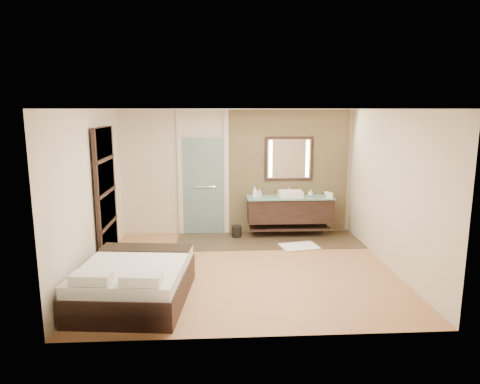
{
  "coord_description": "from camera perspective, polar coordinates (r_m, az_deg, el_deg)",
  "views": [
    {
      "loc": [
        -0.48,
        -6.95,
        2.69
      ],
      "look_at": [
        -0.05,
        0.6,
        1.23
      ],
      "focal_mm": 32.0,
      "sensor_mm": 36.0,
      "label": 1
    }
  ],
  "objects": [
    {
      "name": "bath_mat",
      "position": [
        8.66,
        7.87,
        -7.17
      ],
      "size": [
        0.81,
        0.63,
        0.02
      ],
      "primitive_type": "cube",
      "rotation": [
        0.0,
        0.0,
        0.2
      ],
      "color": "white",
      "rests_on": "floor"
    },
    {
      "name": "soap_bottle_a",
      "position": [
        8.97,
        1.99,
        -0.03
      ],
      "size": [
        0.1,
        0.1,
        0.25
      ],
      "primitive_type": "imported",
      "rotation": [
        0.0,
        0.0,
        -0.08
      ],
      "color": "white",
      "rests_on": "vanity"
    },
    {
      "name": "soap_bottle_b",
      "position": [
        9.06,
        2.61,
        -0.14
      ],
      "size": [
        0.1,
        0.11,
        0.18
      ],
      "primitive_type": "imported",
      "rotation": [
        0.0,
        0.0,
        -0.35
      ],
      "color": "#B2B2B2",
      "rests_on": "vanity"
    },
    {
      "name": "tile_strip",
      "position": [
        9.03,
        3.77,
        -6.41
      ],
      "size": [
        3.8,
        1.3,
        0.01
      ],
      "primitive_type": "cube",
      "color": "#3B2E20",
      "rests_on": "floor"
    },
    {
      "name": "shoji_partition",
      "position": [
        7.94,
        -17.41,
        -0.33
      ],
      "size": [
        0.06,
        1.2,
        2.4
      ],
      "color": "black",
      "rests_on": "floor"
    },
    {
      "name": "cup",
      "position": [
        9.41,
        11.51,
        -0.21
      ],
      "size": [
        0.14,
        0.14,
        0.09
      ],
      "primitive_type": "imported",
      "rotation": [
        0.0,
        0.0,
        0.22
      ],
      "color": "white",
      "rests_on": "vanity"
    },
    {
      "name": "bed",
      "position": [
        6.38,
        -13.89,
        -11.52
      ],
      "size": [
        1.62,
        1.95,
        0.7
      ],
      "rotation": [
        0.0,
        0.0,
        -0.1
      ],
      "color": "black",
      "rests_on": "floor"
    },
    {
      "name": "stone_wall",
      "position": [
        9.39,
        6.45,
        2.64
      ],
      "size": [
        2.6,
        0.08,
        2.7
      ],
      "primitive_type": "cube",
      "color": "tan",
      "rests_on": "floor"
    },
    {
      "name": "frosted_door",
      "position": [
        9.29,
        -4.9,
        1.29
      ],
      "size": [
        1.1,
        0.12,
        2.7
      ],
      "color": "#A2CDC6",
      "rests_on": "floor"
    },
    {
      "name": "waste_bin",
      "position": [
        9.18,
        -0.45,
        -5.29
      ],
      "size": [
        0.22,
        0.22,
        0.26
      ],
      "primitive_type": "cylinder",
      "rotation": [
        0.0,
        0.0,
        0.06
      ],
      "color": "black",
      "rests_on": "floor"
    },
    {
      "name": "vanity",
      "position": [
        9.25,
        6.65,
        -2.34
      ],
      "size": [
        1.85,
        0.55,
        0.88
      ],
      "color": "black",
      "rests_on": "stone_wall"
    },
    {
      "name": "mirror_unit",
      "position": [
        9.3,
        6.54,
        4.42
      ],
      "size": [
        1.06,
        0.04,
        0.96
      ],
      "color": "black",
      "rests_on": "stone_wall"
    },
    {
      "name": "tissue_box",
      "position": [
        9.21,
        11.89,
        -0.43
      ],
      "size": [
        0.16,
        0.16,
        0.1
      ],
      "primitive_type": "cube",
      "rotation": [
        0.0,
        0.0,
        -0.39
      ],
      "color": "white",
      "rests_on": "vanity"
    },
    {
      "name": "floor",
      "position": [
        7.47,
        0.63,
        -10.19
      ],
      "size": [
        5.0,
        5.0,
        0.0
      ],
      "primitive_type": "plane",
      "color": "#A86946",
      "rests_on": "ground"
    },
    {
      "name": "soap_bottle_c",
      "position": [
        9.26,
        9.39,
        -0.12
      ],
      "size": [
        0.16,
        0.16,
        0.15
      ],
      "primitive_type": "imported",
      "rotation": [
        0.0,
        0.0,
        0.42
      ],
      "color": "#A6D0CA",
      "rests_on": "vanity"
    }
  ]
}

